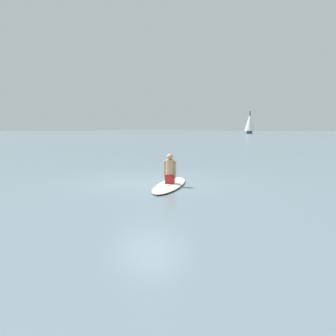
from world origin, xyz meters
The scene contains 4 objects.
ground_plane centered at (0.00, 0.00, 0.00)m, with size 400.00×400.00×0.00m, color slate.
surfboard centered at (-0.88, 0.05, 0.04)m, with size 3.14×0.78×0.09m, color silver.
person_paddler centered at (-0.88, 0.05, 0.51)m, with size 0.39×0.38×0.93m.
sailboat_center_horizon centered at (38.85, -92.48, 3.37)m, with size 4.27×4.96×7.17m.
Camera 1 is at (-7.12, 8.01, 1.80)m, focal length 35.15 mm.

